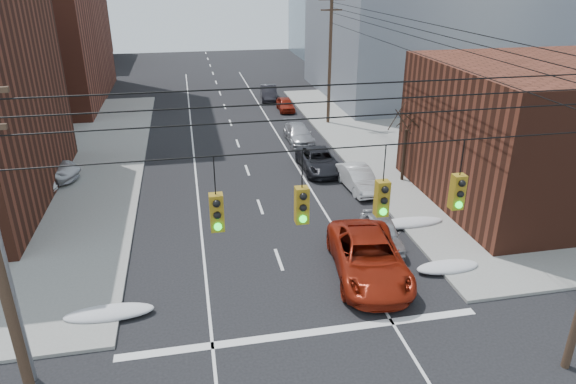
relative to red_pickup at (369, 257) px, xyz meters
name	(u,v)px	position (x,y,z in m)	size (l,w,h in m)	color
sidewalk_ne	(564,134)	(23.30, 17.07, -0.83)	(40.00, 40.00, 0.15)	gray
building_brick_far	(20,19)	(-29.70, 64.07, 5.09)	(22.00, 18.00, 12.00)	#4A2216
building_storefront	(571,133)	(14.30, 6.07, 3.09)	(16.00, 12.00, 8.00)	#4A2216
utility_pole_left	(2,280)	(-12.20, -6.93, 4.88)	(2.20, 0.28, 11.00)	#473323
utility_pole_far	(330,58)	(4.80, 24.07, 4.88)	(2.20, 0.28, 11.00)	#473323
traffic_signals	(343,200)	(-3.60, -6.96, 6.26)	(17.00, 0.42, 2.02)	black
bare_tree	(405,148)	(5.88, 10.07, 1.42)	(2.09, 2.20, 4.93)	black
snow_nw	(109,313)	(-11.10, -0.93, -0.70)	(3.50, 1.08, 0.42)	silver
snow_ne	(448,267)	(3.70, -0.43, -0.70)	(3.00, 1.08, 0.42)	silver
snow_east_far	(408,223)	(3.70, 4.07, -0.70)	(4.00, 1.08, 0.42)	silver
red_pickup	(369,257)	(0.00, 0.00, 0.00)	(3.01, 6.52, 1.81)	maroon
parked_car_a	(381,232)	(1.57, 2.49, -0.20)	(1.68, 4.16, 1.42)	#ADAEB2
parked_car_b	(358,179)	(2.70, 9.44, -0.19)	(1.51, 4.33, 1.43)	silver
parked_car_c	(319,161)	(1.10, 13.11, -0.20)	(2.35, 5.09, 1.41)	black
parked_car_d	(299,134)	(1.10, 19.48, -0.22)	(1.91, 4.70, 1.36)	#B1B1B6
parked_car_e	(285,104)	(1.97, 29.28, -0.28)	(1.47, 3.66, 1.25)	maroon
parked_car_f	(269,93)	(1.10, 34.02, -0.16)	(1.59, 4.55, 1.50)	black
lot_car_a	(21,186)	(-17.55, 12.21, -0.14)	(1.31, 3.76, 1.24)	silver
lot_car_b	(34,169)	(-17.32, 14.52, 0.03)	(2.61, 5.65, 1.57)	#BDBCC2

